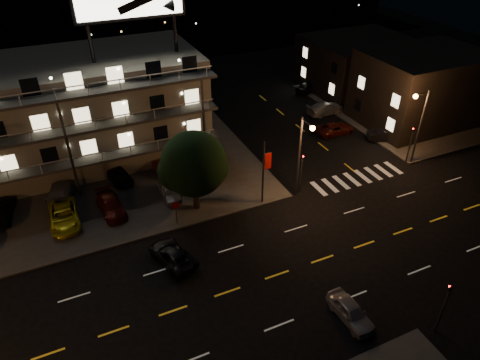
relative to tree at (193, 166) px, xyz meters
name	(u,v)px	position (x,y,z in m)	size (l,w,h in m)	color
ground	(253,283)	(0.76, -10.08, -4.56)	(140.00, 140.00, 0.00)	black
curb_nw	(33,185)	(-13.24, 9.92, -4.48)	(44.00, 24.00, 0.15)	#383836
curb_ne	(391,108)	(30.76, 9.92, -4.48)	(16.00, 24.00, 0.15)	#383836
motel	(61,113)	(-9.18, 13.80, 0.79)	(28.00, 13.80, 18.10)	gray
side_bldg_front	(421,88)	(30.75, 5.92, -0.31)	(14.06, 10.00, 8.50)	black
side_bldg_back	(358,64)	(30.75, 17.92, -1.06)	(14.06, 12.00, 7.00)	black
streetlight_nc	(302,150)	(9.26, -2.14, 0.40)	(0.44, 1.92, 8.00)	#2D2D30
streetlight_ne	(419,120)	(22.90, -1.78, 0.40)	(1.92, 0.44, 8.00)	#2D2D30
signal_nw	(301,169)	(9.76, -1.58, -1.99)	(0.20, 0.27, 4.60)	#2D2D30
signal_sw	(445,304)	(9.76, -18.58, -1.99)	(0.20, 0.27, 4.60)	#2D2D30
signal_ne	(411,141)	(22.76, -1.58, -1.99)	(0.27, 0.20, 4.60)	#2D2D30
banner_north	(264,171)	(5.85, -1.68, -1.13)	(0.83, 0.16, 6.40)	#2D2D30
stop_sign	(176,209)	(-2.24, -1.51, -2.85)	(0.91, 0.11, 2.61)	#2D2D30
tree	(193,166)	(0.00, 0.00, 0.00)	(5.89, 5.67, 7.42)	black
lot_car_2	(64,216)	(-10.91, 2.60, -3.70)	(2.33, 5.06, 1.41)	yellow
lot_car_3	(111,205)	(-7.01, 2.53, -3.75)	(1.86, 4.57, 1.33)	#53130B
lot_car_4	(170,192)	(-1.69, 2.46, -3.79)	(1.46, 3.62, 1.23)	#9B9AA0
lot_car_7	(61,190)	(-10.80, 6.82, -3.70)	(1.98, 4.87, 1.41)	#9B9AA0
lot_car_8	(118,174)	(-5.49, 7.32, -3.67)	(1.74, 4.33, 1.48)	black
lot_car_9	(160,165)	(-1.23, 7.37, -3.79)	(1.31, 3.76, 1.24)	#53130B
side_car_0	(385,135)	(24.00, 3.24, -3.89)	(1.42, 4.06, 1.34)	black
side_car_1	(335,129)	(19.70, 7.00, -3.92)	(2.12, 4.60, 1.28)	#53130B
side_car_2	(325,108)	(21.79, 12.11, -3.81)	(2.09, 5.15, 1.50)	#9B9AA0
side_car_3	(309,87)	(23.83, 19.21, -3.80)	(1.78, 4.43, 1.51)	black
road_car_east	(351,311)	(5.32, -15.49, -3.90)	(1.55, 3.84, 1.31)	#9B9AA0
road_car_west	(172,255)	(-3.85, -5.49, -3.92)	(2.11, 4.57, 1.27)	black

